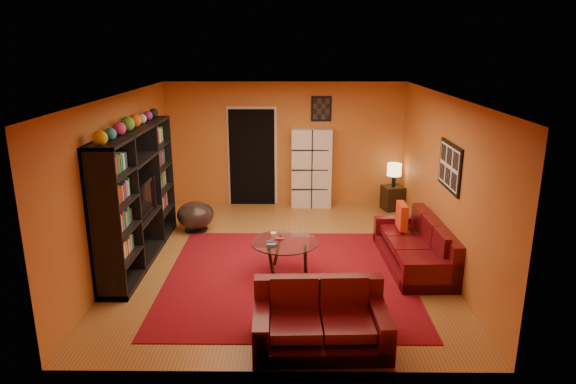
{
  "coord_description": "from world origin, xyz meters",
  "views": [
    {
      "loc": [
        0.16,
        -7.68,
        3.33
      ],
      "look_at": [
        0.09,
        0.1,
        1.09
      ],
      "focal_mm": 32.0,
      "sensor_mm": 36.0,
      "label": 1
    }
  ],
  "objects_px": {
    "entertainment_unit": "(137,196)",
    "bowl_chair": "(196,215)",
    "storage_cabinet": "(312,168)",
    "side_table": "(393,198)",
    "loveseat": "(320,319)",
    "table_lamp": "(394,170)",
    "sofa": "(419,247)",
    "coffee_table": "(285,245)",
    "tv": "(140,200)"
  },
  "relations": [
    {
      "from": "entertainment_unit",
      "to": "tv",
      "type": "height_order",
      "value": "entertainment_unit"
    },
    {
      "from": "sofa",
      "to": "tv",
      "type": "bearing_deg",
      "value": 175.06
    },
    {
      "from": "bowl_chair",
      "to": "table_lamp",
      "type": "relative_size",
      "value": 1.4
    },
    {
      "from": "entertainment_unit",
      "to": "coffee_table",
      "type": "bearing_deg",
      "value": -13.73
    },
    {
      "from": "tv",
      "to": "table_lamp",
      "type": "bearing_deg",
      "value": -59.74
    },
    {
      "from": "entertainment_unit",
      "to": "storage_cabinet",
      "type": "distance_m",
      "value": 3.99
    },
    {
      "from": "storage_cabinet",
      "to": "table_lamp",
      "type": "relative_size",
      "value": 3.44
    },
    {
      "from": "bowl_chair",
      "to": "table_lamp",
      "type": "bearing_deg",
      "value": 18.51
    },
    {
      "from": "sofa",
      "to": "storage_cabinet",
      "type": "relative_size",
      "value": 1.27
    },
    {
      "from": "tv",
      "to": "bowl_chair",
      "type": "xyz_separation_m",
      "value": [
        0.59,
        1.31,
        -0.7
      ]
    },
    {
      "from": "entertainment_unit",
      "to": "storage_cabinet",
      "type": "height_order",
      "value": "entertainment_unit"
    },
    {
      "from": "loveseat",
      "to": "sofa",
      "type": "bearing_deg",
      "value": -39.11
    },
    {
      "from": "entertainment_unit",
      "to": "coffee_table",
      "type": "xyz_separation_m",
      "value": [
        2.32,
        -0.57,
        -0.59
      ]
    },
    {
      "from": "side_table",
      "to": "table_lamp",
      "type": "bearing_deg",
      "value": 90.0
    },
    {
      "from": "side_table",
      "to": "coffee_table",
      "type": "bearing_deg",
      "value": -125.12
    },
    {
      "from": "table_lamp",
      "to": "sofa",
      "type": "bearing_deg",
      "value": -92.37
    },
    {
      "from": "loveseat",
      "to": "coffee_table",
      "type": "height_order",
      "value": "loveseat"
    },
    {
      "from": "storage_cabinet",
      "to": "loveseat",
      "type": "bearing_deg",
      "value": -89.18
    },
    {
      "from": "table_lamp",
      "to": "tv",
      "type": "bearing_deg",
      "value": -149.74
    },
    {
      "from": "entertainment_unit",
      "to": "bowl_chair",
      "type": "bearing_deg",
      "value": 63.13
    },
    {
      "from": "storage_cabinet",
      "to": "side_table",
      "type": "distance_m",
      "value": 1.8
    },
    {
      "from": "tv",
      "to": "storage_cabinet",
      "type": "relative_size",
      "value": 0.58
    },
    {
      "from": "entertainment_unit",
      "to": "storage_cabinet",
      "type": "xyz_separation_m",
      "value": [
        2.83,
        2.8,
        -0.22
      ]
    },
    {
      "from": "sofa",
      "to": "coffee_table",
      "type": "relative_size",
      "value": 2.1
    },
    {
      "from": "tv",
      "to": "sofa",
      "type": "relative_size",
      "value": 0.46
    },
    {
      "from": "table_lamp",
      "to": "loveseat",
      "type": "bearing_deg",
      "value": -109.54
    },
    {
      "from": "storage_cabinet",
      "to": "bowl_chair",
      "type": "bearing_deg",
      "value": -143.37
    },
    {
      "from": "loveseat",
      "to": "coffee_table",
      "type": "xyz_separation_m",
      "value": [
        -0.44,
        1.85,
        0.18
      ]
    },
    {
      "from": "loveseat",
      "to": "bowl_chair",
      "type": "bearing_deg",
      "value": 27.78
    },
    {
      "from": "bowl_chair",
      "to": "side_table",
      "type": "distance_m",
      "value": 4.09
    },
    {
      "from": "sofa",
      "to": "side_table",
      "type": "xyz_separation_m",
      "value": [
        0.12,
        2.8,
        -0.04
      ]
    },
    {
      "from": "side_table",
      "to": "sofa",
      "type": "bearing_deg",
      "value": -92.37
    },
    {
      "from": "table_lamp",
      "to": "storage_cabinet",
      "type": "bearing_deg",
      "value": 172.23
    },
    {
      "from": "tv",
      "to": "storage_cabinet",
      "type": "distance_m",
      "value": 3.98
    },
    {
      "from": "tv",
      "to": "side_table",
      "type": "bearing_deg",
      "value": -59.74
    },
    {
      "from": "entertainment_unit",
      "to": "tv",
      "type": "distance_m",
      "value": 0.08
    },
    {
      "from": "coffee_table",
      "to": "storage_cabinet",
      "type": "xyz_separation_m",
      "value": [
        0.51,
        3.37,
        0.37
      ]
    },
    {
      "from": "side_table",
      "to": "table_lamp",
      "type": "distance_m",
      "value": 0.59
    },
    {
      "from": "loveseat",
      "to": "table_lamp",
      "type": "xyz_separation_m",
      "value": [
        1.77,
        4.99,
        0.56
      ]
    },
    {
      "from": "tv",
      "to": "sofa",
      "type": "distance_m",
      "value": 4.42
    },
    {
      "from": "tv",
      "to": "sofa",
      "type": "bearing_deg",
      "value": -92.42
    },
    {
      "from": "loveseat",
      "to": "storage_cabinet",
      "type": "xyz_separation_m",
      "value": [
        0.08,
        5.22,
        0.55
      ]
    },
    {
      "from": "sofa",
      "to": "side_table",
      "type": "height_order",
      "value": "sofa"
    },
    {
      "from": "coffee_table",
      "to": "side_table",
      "type": "xyz_separation_m",
      "value": [
        2.21,
        3.14,
        -0.21
      ]
    },
    {
      "from": "entertainment_unit",
      "to": "storage_cabinet",
      "type": "bearing_deg",
      "value": 44.65
    },
    {
      "from": "sofa",
      "to": "bowl_chair",
      "type": "height_order",
      "value": "sofa"
    },
    {
      "from": "entertainment_unit",
      "to": "table_lamp",
      "type": "distance_m",
      "value": 5.21
    },
    {
      "from": "sofa",
      "to": "coffee_table",
      "type": "xyz_separation_m",
      "value": [
        -2.09,
        -0.34,
        0.17
      ]
    },
    {
      "from": "bowl_chair",
      "to": "entertainment_unit",
      "type": "bearing_deg",
      "value": -116.87
    },
    {
      "from": "loveseat",
      "to": "bowl_chair",
      "type": "xyz_separation_m",
      "value": [
        -2.11,
        3.69,
        0.01
      ]
    }
  ]
}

